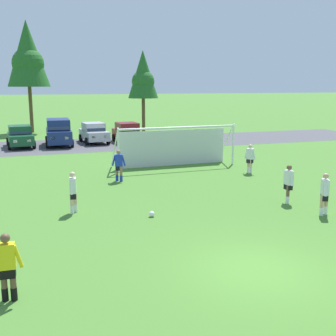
{
  "coord_description": "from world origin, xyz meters",
  "views": [
    {
      "loc": [
        -5.65,
        -9.29,
        4.93
      ],
      "look_at": [
        0.09,
        7.89,
        1.31
      ],
      "focal_mm": 44.74,
      "sensor_mm": 36.0,
      "label": 1
    }
  ],
  "objects_px": {
    "referee": "(7,267)",
    "player_defender_far": "(325,194)",
    "player_trailing_back": "(119,166)",
    "parked_car_slot_center": "(128,133)",
    "soccer_ball": "(152,214)",
    "player_striker_near": "(288,184)",
    "player_winger_left": "(73,192)",
    "player_midfield_center": "(250,159)",
    "parked_car_slot_left": "(59,132)",
    "parked_car_slot_center_left": "(94,133)",
    "soccer_goal": "(174,145)",
    "parked_car_slot_far_left": "(20,136)"
  },
  "relations": [
    {
      "from": "referee",
      "to": "player_defender_far",
      "type": "height_order",
      "value": "same"
    },
    {
      "from": "player_trailing_back",
      "to": "parked_car_slot_center",
      "type": "height_order",
      "value": "parked_car_slot_center"
    },
    {
      "from": "soccer_ball",
      "to": "player_striker_near",
      "type": "distance_m",
      "value": 6.04
    },
    {
      "from": "player_defender_far",
      "to": "player_trailing_back",
      "type": "relative_size",
      "value": 1.0
    },
    {
      "from": "soccer_ball",
      "to": "player_winger_left",
      "type": "relative_size",
      "value": 0.13
    },
    {
      "from": "player_midfield_center",
      "to": "parked_car_slot_center",
      "type": "distance_m",
      "value": 15.03
    },
    {
      "from": "player_defender_far",
      "to": "parked_car_slot_left",
      "type": "distance_m",
      "value": 24.05
    },
    {
      "from": "player_defender_far",
      "to": "parked_car_slot_center_left",
      "type": "relative_size",
      "value": 0.38
    },
    {
      "from": "soccer_goal",
      "to": "player_midfield_center",
      "type": "distance_m",
      "value": 4.79
    },
    {
      "from": "parked_car_slot_center",
      "to": "player_defender_far",
      "type": "bearing_deg",
      "value": -83.61
    },
    {
      "from": "referee",
      "to": "player_midfield_center",
      "type": "relative_size",
      "value": 1.0
    },
    {
      "from": "referee",
      "to": "parked_car_slot_center_left",
      "type": "xyz_separation_m",
      "value": [
        5.97,
        26.37,
        0.05
      ]
    },
    {
      "from": "soccer_ball",
      "to": "parked_car_slot_center_left",
      "type": "height_order",
      "value": "parked_car_slot_center_left"
    },
    {
      "from": "player_midfield_center",
      "to": "parked_car_slot_far_left",
      "type": "relative_size",
      "value": 0.38
    },
    {
      "from": "player_winger_left",
      "to": "parked_car_slot_center_left",
      "type": "relative_size",
      "value": 0.38
    },
    {
      "from": "soccer_goal",
      "to": "referee",
      "type": "height_order",
      "value": "soccer_goal"
    },
    {
      "from": "parked_car_slot_left",
      "to": "player_striker_near",
      "type": "bearing_deg",
      "value": -69.1
    },
    {
      "from": "soccer_ball",
      "to": "player_trailing_back",
      "type": "xyz_separation_m",
      "value": [
        0.07,
        6.28,
        0.71
      ]
    },
    {
      "from": "parked_car_slot_center_left",
      "to": "player_striker_near",
      "type": "bearing_deg",
      "value": -77.02
    },
    {
      "from": "player_winger_left",
      "to": "parked_car_slot_center_left",
      "type": "distance_m",
      "value": 20.3
    },
    {
      "from": "parked_car_slot_center",
      "to": "parked_car_slot_far_left",
      "type": "bearing_deg",
      "value": 178.71
    },
    {
      "from": "player_striker_near",
      "to": "parked_car_slot_center_left",
      "type": "height_order",
      "value": "parked_car_slot_center_left"
    },
    {
      "from": "player_defender_far",
      "to": "parked_car_slot_left",
      "type": "xyz_separation_m",
      "value": [
        -8.25,
        22.59,
        0.29
      ]
    },
    {
      "from": "player_midfield_center",
      "to": "parked_car_slot_left",
      "type": "xyz_separation_m",
      "value": [
        -9.43,
        14.79,
        0.29
      ]
    },
    {
      "from": "soccer_goal",
      "to": "parked_car_slot_far_left",
      "type": "bearing_deg",
      "value": 128.51
    },
    {
      "from": "soccer_ball",
      "to": "player_defender_far",
      "type": "bearing_deg",
      "value": -16.29
    },
    {
      "from": "soccer_ball",
      "to": "player_midfield_center",
      "type": "bearing_deg",
      "value": 38.38
    },
    {
      "from": "parked_car_slot_center_left",
      "to": "soccer_goal",
      "type": "bearing_deg",
      "value": -75.69
    },
    {
      "from": "soccer_goal",
      "to": "parked_car_slot_left",
      "type": "bearing_deg",
      "value": 117.97
    },
    {
      "from": "player_striker_near",
      "to": "parked_car_slot_center_left",
      "type": "xyz_separation_m",
      "value": [
        -4.93,
        21.37,
        0.05
      ]
    },
    {
      "from": "player_defender_far",
      "to": "referee",
      "type": "bearing_deg",
      "value": -164.43
    },
    {
      "from": "player_winger_left",
      "to": "parked_car_slot_left",
      "type": "xyz_separation_m",
      "value": [
        0.84,
        19.29,
        0.29
      ]
    },
    {
      "from": "parked_car_slot_center",
      "to": "player_striker_near",
      "type": "bearing_deg",
      "value": -83.97
    },
    {
      "from": "parked_car_slot_left",
      "to": "parked_car_slot_center",
      "type": "relative_size",
      "value": 1.09
    },
    {
      "from": "player_striker_near",
      "to": "parked_car_slot_center_left",
      "type": "distance_m",
      "value": 21.93
    },
    {
      "from": "referee",
      "to": "parked_car_slot_far_left",
      "type": "bearing_deg",
      "value": 90.03
    },
    {
      "from": "player_striker_near",
      "to": "player_midfield_center",
      "type": "distance_m",
      "value": 6.13
    },
    {
      "from": "player_defender_far",
      "to": "parked_car_slot_left",
      "type": "height_order",
      "value": "parked_car_slot_left"
    },
    {
      "from": "player_midfield_center",
      "to": "parked_car_slot_far_left",
      "type": "height_order",
      "value": "parked_car_slot_far_left"
    },
    {
      "from": "player_striker_near",
      "to": "parked_car_slot_left",
      "type": "distance_m",
      "value": 22.18
    },
    {
      "from": "player_winger_left",
      "to": "parked_car_slot_left",
      "type": "relative_size",
      "value": 0.35
    },
    {
      "from": "parked_car_slot_center_left",
      "to": "parked_car_slot_left",
      "type": "bearing_deg",
      "value": -167.72
    },
    {
      "from": "player_midfield_center",
      "to": "player_trailing_back",
      "type": "bearing_deg",
      "value": 177.46
    },
    {
      "from": "player_winger_left",
      "to": "soccer_ball",
      "type": "bearing_deg",
      "value": -27.8
    },
    {
      "from": "soccer_ball",
      "to": "parked_car_slot_center",
      "type": "xyz_separation_m",
      "value": [
        3.83,
        20.52,
        0.77
      ]
    },
    {
      "from": "soccer_goal",
      "to": "player_winger_left",
      "type": "bearing_deg",
      "value": -131.2
    },
    {
      "from": "soccer_goal",
      "to": "player_defender_far",
      "type": "bearing_deg",
      "value": -78.92
    },
    {
      "from": "parked_car_slot_far_left",
      "to": "parked_car_slot_left",
      "type": "relative_size",
      "value": 0.93
    },
    {
      "from": "parked_car_slot_far_left",
      "to": "parked_car_slot_center_left",
      "type": "bearing_deg",
      "value": 6.4
    },
    {
      "from": "parked_car_slot_left",
      "to": "player_midfield_center",
      "type": "bearing_deg",
      "value": -57.48
    }
  ]
}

